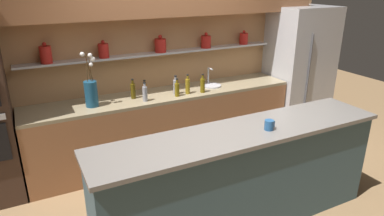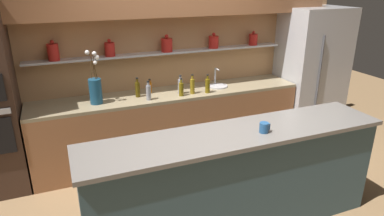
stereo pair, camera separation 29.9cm
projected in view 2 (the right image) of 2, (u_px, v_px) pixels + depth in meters
name	position (u px, v px, depth m)	size (l,w,h in m)	color
ground_plane	(217.00, 203.00, 3.77)	(12.00, 12.00, 0.00)	olive
back_wall_unit	(169.00, 41.00, 4.55)	(5.20, 0.44, 2.60)	tan
back_counter_unit	(171.00, 125.00, 4.65)	(3.55, 0.62, 0.92)	#99603D
island_counter	(235.00, 180.00, 3.27)	(2.89, 0.61, 1.02)	#334C56
refrigerator	(311.00, 73.00, 5.22)	(0.91, 0.73, 1.94)	#B7B7BC
flower_vase	(95.00, 89.00, 4.04)	(0.15, 0.15, 0.64)	navy
sink_fixture	(218.00, 85.00, 4.73)	(0.26, 0.26, 0.25)	#B7B7BC
bottle_spirit_0	(149.00, 92.00, 4.18)	(0.06, 0.06, 0.24)	gray
bottle_oil_1	(181.00, 89.00, 4.33)	(0.06, 0.06, 0.23)	brown
bottle_oil_2	(192.00, 86.00, 4.41)	(0.06, 0.06, 0.26)	olive
bottle_sauce_3	(150.00, 87.00, 4.44)	(0.05, 0.05, 0.19)	#9E4C0A
bottle_oil_4	(208.00, 85.00, 4.45)	(0.06, 0.06, 0.25)	brown
bottle_spirit_5	(180.00, 86.00, 4.41)	(0.06, 0.06, 0.25)	gray
bottle_oil_6	(138.00, 89.00, 4.30)	(0.06, 0.06, 0.25)	#47380A
coffee_mug	(264.00, 128.00, 3.07)	(0.10, 0.08, 0.09)	#235184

